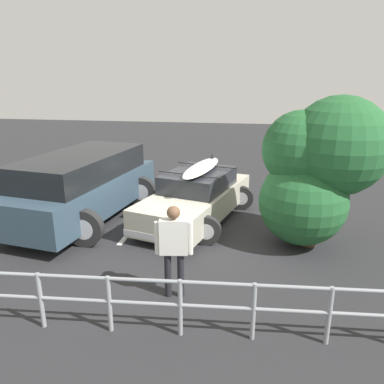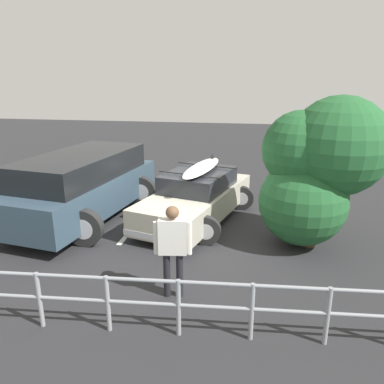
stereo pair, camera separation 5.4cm
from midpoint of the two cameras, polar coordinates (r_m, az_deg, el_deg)
The scene contains 7 objects.
ground_plane at distance 9.29m, azimuth -0.98°, elevation -5.97°, with size 44.00×44.00×0.02m, color #28282B.
parking_stripe at distance 10.31m, azimuth -7.71°, elevation -3.66°, with size 3.72×0.12×0.00m, color silver.
sedan_car at distance 9.82m, azimuth 0.52°, elevation -0.72°, with size 2.99×4.48×1.57m.
suv_car at distance 10.21m, azimuth -16.45°, elevation 1.01°, with size 3.24×5.19×1.75m.
person_bystander at distance 6.29m, azimuth -3.03°, elevation -7.85°, with size 0.64×0.25×1.65m.
railing_fence at distance 5.56m, azimuth 3.49°, elevation -16.36°, with size 7.39×0.62×0.91m.
bush_near_left at distance 8.48m, azimuth 18.48°, elevation 3.95°, with size 2.64×2.16×3.31m.
Camera 1 is at (-1.52, 8.40, 3.67)m, focal length 35.00 mm.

